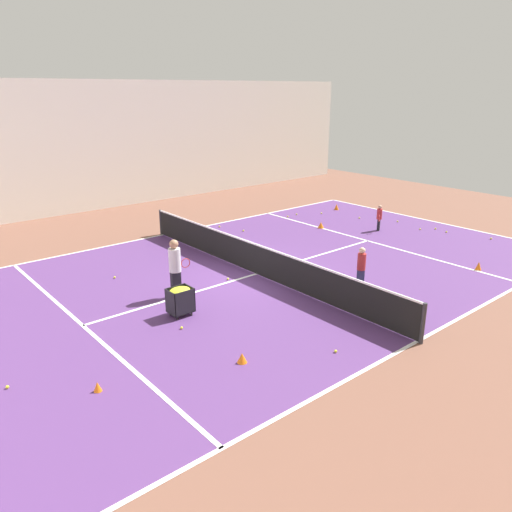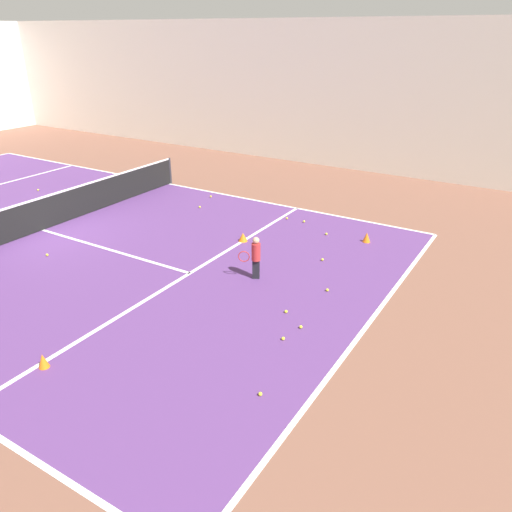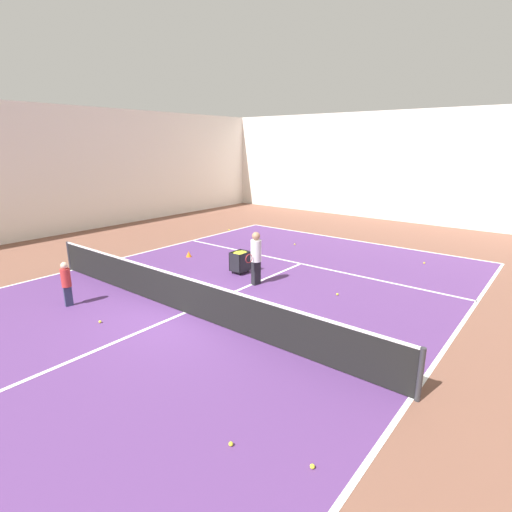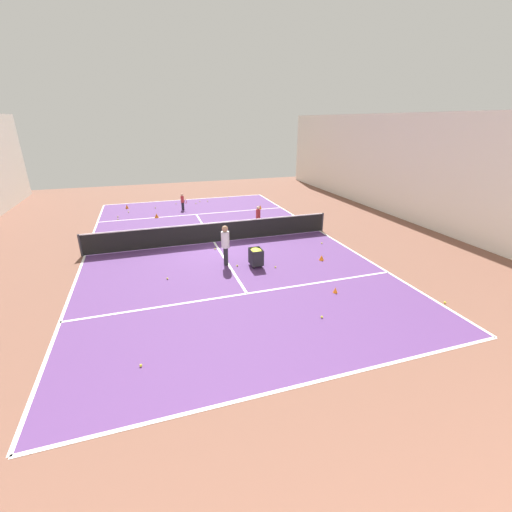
{
  "view_description": "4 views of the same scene",
  "coord_description": "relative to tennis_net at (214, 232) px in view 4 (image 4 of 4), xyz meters",
  "views": [
    {
      "loc": [
        -11.41,
        9.61,
        5.64
      ],
      "look_at": [
        0.0,
        0.0,
        0.61
      ],
      "focal_mm": 35.0,
      "sensor_mm": 36.0,
      "label": 1
    },
    {
      "loc": [
        -8.69,
        -12.94,
        5.57
      ],
      "look_at": [
        0.65,
        -7.23,
        0.6
      ],
      "focal_mm": 35.0,
      "sensor_mm": 36.0,
      "label": 2
    },
    {
      "loc": [
        7.5,
        -6.41,
        4.3
      ],
      "look_at": [
        0.08,
        2.89,
        0.93
      ],
      "focal_mm": 28.0,
      "sensor_mm": 36.0,
      "label": 3
    },
    {
      "loc": [
        2.99,
        15.86,
        5.64
      ],
      "look_at": [
        -1.06,
        3.46,
        0.45
      ],
      "focal_mm": 24.0,
      "sensor_mm": 36.0,
      "label": 4
    }
  ],
  "objects": [
    {
      "name": "tennis_ball_12",
      "position": [
        -0.81,
        -9.2,
        -0.49
      ],
      "size": [
        0.07,
        0.07,
        0.07
      ],
      "primitive_type": "sphere",
      "color": "yellow",
      "rests_on": "ground"
    },
    {
      "name": "tennis_ball_3",
      "position": [
        -0.3,
        3.26,
        -0.49
      ],
      "size": [
        0.07,
        0.07,
        0.07
      ],
      "primitive_type": "sphere",
      "color": "yellow",
      "rests_on": "ground"
    },
    {
      "name": "training_cone_3",
      "position": [
        -3.95,
        3.72,
        -0.41
      ],
      "size": [
        0.22,
        0.22,
        0.23
      ],
      "primitive_type": "cone",
      "color": "orange",
      "rests_on": "ground"
    },
    {
      "name": "tennis_ball_14",
      "position": [
        -1.73,
        7.9,
        -0.49
      ],
      "size": [
        0.07,
        0.07,
        0.07
      ],
      "primitive_type": "sphere",
      "color": "yellow",
      "rests_on": "ground"
    },
    {
      "name": "tennis_ball_7",
      "position": [
        0.94,
        -9.01,
        -0.49
      ],
      "size": [
        0.07,
        0.07,
        0.07
      ],
      "primitive_type": "sphere",
      "color": "yellow",
      "rests_on": "ground"
    },
    {
      "name": "tennis_ball_1",
      "position": [
        4.73,
        -5.9,
        -0.49
      ],
      "size": [
        0.07,
        0.07,
        0.07
      ],
      "primitive_type": "sphere",
      "color": "yellow",
      "rests_on": "ground"
    },
    {
      "name": "tennis_ball_11",
      "position": [
        4.15,
        -7.54,
        -0.49
      ],
      "size": [
        0.07,
        0.07,
        0.07
      ],
      "primitive_type": "sphere",
      "color": "yellow",
      "rests_on": "ground"
    },
    {
      "name": "line_centre_service",
      "position": [
        0.0,
        0.0,
        -0.52
      ],
      "size": [
        0.1,
        11.35,
        0.0
      ],
      "primitive_type": "cube",
      "color": "white",
      "rests_on": "ground"
    },
    {
      "name": "tennis_ball_4",
      "position": [
        2.55,
        3.63,
        -0.49
      ],
      "size": [
        0.07,
        0.07,
        0.07
      ],
      "primitive_type": "sphere",
      "color": "yellow",
      "rests_on": "ground"
    },
    {
      "name": "line_service_far",
      "position": [
        0.0,
        5.68,
        -0.52
      ],
      "size": [
        11.73,
        0.1,
        0.0
      ],
      "primitive_type": "cube",
      "color": "white",
      "rests_on": "ground"
    },
    {
      "name": "training_cone_0",
      "position": [
        4.27,
        -8.74,
        -0.38
      ],
      "size": [
        0.22,
        0.22,
        0.29
      ],
      "primitive_type": "cone",
      "color": "orange",
      "rests_on": "ground"
    },
    {
      "name": "line_sideline_left",
      "position": [
        -5.87,
        0.0,
        -0.52
      ],
      "size": [
        0.1,
        20.64,
        0.0
      ],
      "primitive_type": "cube",
      "color": "white",
      "rests_on": "ground"
    },
    {
      "name": "training_cone_1",
      "position": [
        2.46,
        -5.68,
        -0.4
      ],
      "size": [
        0.26,
        0.26,
        0.26
      ],
      "primitive_type": "cone",
      "color": "orange",
      "rests_on": "ground"
    },
    {
      "name": "ball_cart",
      "position": [
        -1.06,
        3.46,
        0.01
      ],
      "size": [
        0.49,
        0.62,
        0.77
      ],
      "color": "black",
      "rests_on": "ground"
    },
    {
      "name": "line_service_near",
      "position": [
        0.0,
        -5.68,
        -0.52
      ],
      "size": [
        11.73,
        0.1,
        0.0
      ],
      "primitive_type": "cube",
      "color": "white",
      "rests_on": "ground"
    },
    {
      "name": "line_sideline_right",
      "position": [
        5.87,
        0.0,
        -0.52
      ],
      "size": [
        0.1,
        20.64,
        0.0
      ],
      "primitive_type": "cube",
      "color": "white",
      "rests_on": "ground"
    },
    {
      "name": "court_playing_area",
      "position": [
        0.0,
        0.0,
        -0.53
      ],
      "size": [
        11.73,
        20.64,
        0.0
      ],
      "color": "#563370",
      "rests_on": "ground"
    },
    {
      "name": "line_baseline_far",
      "position": [
        0.0,
        10.32,
        -0.52
      ],
      "size": [
        11.73,
        0.1,
        0.0
      ],
      "primitive_type": "cube",
      "color": "white",
      "rests_on": "ground"
    },
    {
      "name": "ground_plane",
      "position": [
        0.0,
        0.0,
        -0.53
      ],
      "size": [
        36.53,
        36.53,
        0.0
      ],
      "primitive_type": "plane",
      "color": "brown"
    },
    {
      "name": "tennis_ball_6",
      "position": [
        3.58,
        8.51,
        -0.49
      ],
      "size": [
        0.07,
        0.07,
        0.07
      ],
      "primitive_type": "sphere",
      "color": "yellow",
      "rests_on": "ground"
    },
    {
      "name": "training_cone_4",
      "position": [
        -4.39,
        -5.81,
        -0.39
      ],
      "size": [
        0.2,
        0.2,
        0.28
      ],
      "primitive_type": "cone",
      "color": "orange",
      "rests_on": "ground"
    },
    {
      "name": "tennis_ball_8",
      "position": [
        0.16,
        1.0,
        -0.49
      ],
      "size": [
        0.07,
        0.07,
        0.07
      ],
      "primitive_type": "sphere",
      "color": "yellow",
      "rests_on": "ground"
    },
    {
      "name": "tennis_ball_18",
      "position": [
        -4.97,
        1.85,
        -0.49
      ],
      "size": [
        0.07,
        0.07,
        0.07
      ],
      "primitive_type": "sphere",
      "color": "yellow",
      "rests_on": "ground"
    },
    {
      "name": "tennis_ball_9",
      "position": [
        -6.03,
        8.36,
        -0.49
      ],
      "size": [
        0.07,
        0.07,
        0.07
      ],
      "primitive_type": "sphere",
      "color": "yellow",
      "rests_on": "ground"
    },
    {
      "name": "tennis_ball_16",
      "position": [
        -3.01,
        -9.55,
        -0.49
      ],
      "size": [
        0.07,
        0.07,
        0.07
      ],
      "primitive_type": "sphere",
      "color": "yellow",
      "rests_on": "ground"
    },
    {
      "name": "tennis_ball_10",
      "position": [
        2.42,
        -8.2,
        -0.49
      ],
      "size": [
        0.07,
        0.07,
        0.07
      ],
      "primitive_type": "sphere",
      "color": "yellow",
      "rests_on": "ground"
    },
    {
      "name": "line_baseline_near",
      "position": [
        0.0,
        -10.32,
        -0.52
      ],
      "size": [
        11.73,
        0.1,
        0.0
      ],
      "primitive_type": "cube",
      "color": "white",
      "rests_on": "ground"
    },
    {
      "name": "tennis_net",
      "position": [
        0.0,
        0.0,
        0.0
      ],
      "size": [
        12.03,
        0.1,
        1.02
      ],
      "color": "#2D2D33",
      "rests_on": "ground"
    },
    {
      "name": "coach_at_net",
      "position": [
        0.08,
        2.89,
        0.44
      ],
      "size": [
        0.38,
        0.68,
        1.69
      ],
      "rotation": [
        0.0,
        0.0,
        -1.7
      ],
      "color": "black",
      "rests_on": "ground"
    },
    {
      "name": "tennis_ball_15",
      "position": [
        -0.43,
        -8.65,
        -0.49
      ],
      "size": [
        0.07,
        0.07,
        0.07
      ],
      "primitive_type": "sphere",
      "color": "yellow",
      "rests_on": "ground"
    },
    {
      "name": "training_cone_2",
      "position": [
        -2.97,
        6.56,
        -0.42
      ],
      "size": [
        0.16,
        0.16,
        0.2
      ],
      "primitive_type": "cone",
      "color": "orange",
      "rests_on": "ground"
    },
    {
      "name": "tennis_ball_19",
      "position": [
        -1.37,
        -9.09,
        -0.49
      ],
      "size": [
        0.07,
        0.07,
        0.07
      ],
      "primitive_type": "sphere",
      "color": "yellow",
      "rests_on": "ground"
    },
    {
      "name": "tennis_ball_0",
      "position": [
        4.16,
        -2.82,
        -0.49
      ],
      "size": [
        0.07,
        0.07,
        0.07
      ],
      "primitive_type": "sphere",
      "color": "yellow",
      "rests_on": "ground"
    },
    {
      "name": "hall_enclosure_left",
      "position": [
        -11.89,
        0.0,
        2.49
      ],
      "size": [
        0.15,
        32.83,
        6.04
      ],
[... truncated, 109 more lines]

